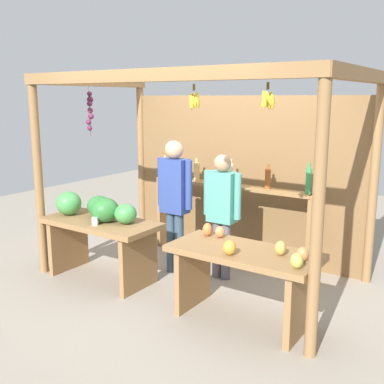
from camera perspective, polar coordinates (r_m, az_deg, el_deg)
The scene contains 7 objects.
ground_plane at distance 5.54m, azimuth 1.09°, elevation -10.43°, with size 12.00×12.00×0.00m, color gray.
market_stall at distance 5.56m, azimuth 3.67°, elevation 4.13°, with size 3.46×1.97×2.35m.
fruit_counter_left at distance 5.40m, azimuth -11.54°, elevation -3.79°, with size 1.40×0.64×0.99m.
fruit_counter_right at distance 4.34m, azimuth 6.48°, elevation -9.27°, with size 1.40×0.64×0.84m.
bottle_shelf_unit at distance 5.88m, azimuth 4.73°, elevation -1.02°, with size 2.22×0.22×1.36m.
vendor_man at distance 5.37m, azimuth -2.17°, elevation -0.36°, with size 0.48×0.22×1.61m.
vendor_woman at distance 5.24m, azimuth 3.75°, elevation -1.80°, with size 0.48×0.20×1.46m.
Camera 1 is at (2.77, -4.31, 2.08)m, focal length 42.85 mm.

